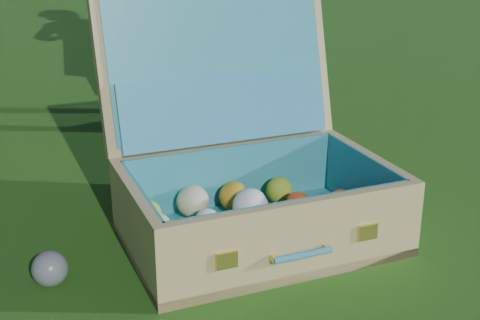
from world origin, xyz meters
TOP-DOWN VIEW (x-y plane):
  - ground at (0.00, 0.00)m, footprint 60.00×60.00m
  - stray_ball at (-0.44, -0.09)m, footprint 0.08×0.08m
  - suitcase at (0.04, -0.09)m, footprint 0.70×0.66m

SIDE VIEW (x-z plane):
  - ground at x=0.00m, z-range 0.00..0.00m
  - stray_ball at x=-0.44m, z-range 0.00..0.08m
  - suitcase at x=0.04m, z-range -0.12..0.44m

